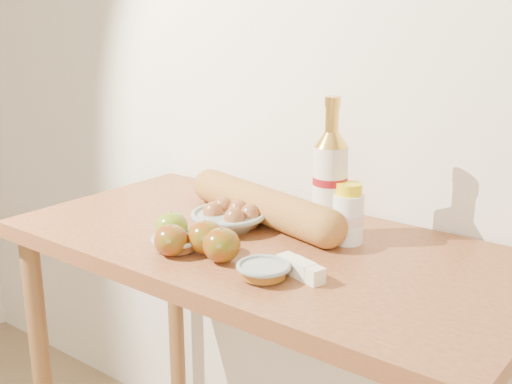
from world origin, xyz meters
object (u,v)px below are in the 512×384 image
(cream_bottle, at_px, (348,215))
(egg_bowl, at_px, (230,218))
(baguette, at_px, (262,205))
(table, at_px, (264,290))
(bourbon_bottle, at_px, (330,181))

(cream_bottle, relative_size, egg_bowl, 0.73)
(egg_bowl, relative_size, baguette, 0.35)
(table, bearing_deg, egg_bowl, 172.54)
(bourbon_bottle, xyz_separation_m, baguette, (-0.18, -0.01, -0.09))
(baguette, bearing_deg, bourbon_bottle, 17.71)
(table, distance_m, cream_bottle, 0.26)
(table, bearing_deg, baguette, 129.10)
(cream_bottle, bearing_deg, baguette, 175.98)
(table, height_order, bourbon_bottle, bourbon_bottle)
(cream_bottle, bearing_deg, egg_bowl, -167.27)
(cream_bottle, distance_m, baguette, 0.23)
(cream_bottle, xyz_separation_m, egg_bowl, (-0.27, -0.09, -0.04))
(table, relative_size, bourbon_bottle, 3.74)
(baguette, bearing_deg, cream_bottle, 14.82)
(table, height_order, egg_bowl, egg_bowl)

